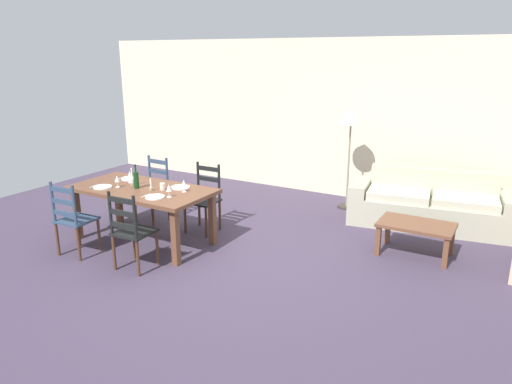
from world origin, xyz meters
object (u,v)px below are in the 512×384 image
dining_chair_near_left (73,219)px  dining_chair_far_right (204,198)px  standing_lamp (351,122)px  wine_glass_near_left (117,179)px  coffee_cup_primary (163,187)px  wine_bottle (136,180)px  coffee_table (416,228)px  dining_chair_near_right (131,231)px  dining_chair_far_left (154,189)px  wine_glass_near_right (169,189)px  dining_table (142,194)px  couch (430,206)px  wine_glass_far_right (184,184)px  wine_glass_far_left (130,175)px

dining_chair_near_left → dining_chair_far_right: (0.89, 1.52, 0.00)m
dining_chair_far_right → standing_lamp: (1.41, 2.00, 0.93)m
wine_glass_near_left → coffee_cup_primary: 0.63m
wine_bottle → standing_lamp: standing_lamp is taller
dining_chair_far_right → coffee_table: (2.80, 0.60, -0.12)m
dining_chair_near_right → dining_chair_far_left: 1.74m
standing_lamp → wine_glass_near_right: bearing=-113.8°
dining_table → coffee_table: size_ratio=2.11×
dining_table → wine_glass_near_left: 0.38m
dining_chair_near_left → coffee_cup_primary: bearing=48.1°
couch → dining_chair_near_right: bearing=-129.7°
dining_table → coffee_cup_primary: bearing=11.3°
dining_chair_near_left → wine_glass_far_right: 1.43m
dining_table → wine_glass_far_right: size_ratio=11.80×
wine_bottle → coffee_cup_primary: (0.35, 0.11, -0.07)m
wine_bottle → dining_chair_far_left: bearing=118.8°
dining_chair_far_right → wine_glass_near_right: 0.99m
dining_table → dining_chair_near_right: 0.89m
wine_glass_far_left → couch: (3.52, 2.45, -0.57)m
wine_glass_near_left → dining_chair_near_left: bearing=-103.2°
dining_chair_far_left → coffee_table: bearing=9.3°
dining_chair_near_right → couch: (2.72, 3.28, -0.19)m
dining_chair_near_right → couch: bearing=50.3°
coffee_cup_primary → wine_glass_far_left: bearing=174.7°
wine_glass_near_left → standing_lamp: 3.65m
dining_chair_far_left → dining_chair_far_right: 0.93m
wine_glass_near_right → dining_chair_near_right: bearing=-100.4°
wine_glass_near_left → standing_lamp: (2.16, 2.89, 0.55)m
wine_glass_far_left → wine_glass_far_right: 0.92m
dining_chair_far_right → wine_glass_far_right: bearing=-76.6°
dining_chair_near_right → coffee_cup_primary: bearing=102.9°
dining_chair_far_left → wine_glass_far_right: bearing=-29.7°
dining_chair_near_right → couch: 4.27m
dining_chair_near_left → wine_glass_far_right: (1.04, 0.90, 0.38)m
dining_chair_near_right → wine_glass_far_right: 0.94m
dining_chair_near_left → coffee_cup_primary: dining_chair_near_left is taller
dining_chair_far_right → standing_lamp: standing_lamp is taller
dining_table → coffee_table: (3.25, 1.35, -0.31)m
wine_glass_near_left → wine_glass_far_right: size_ratio=1.00×
wine_glass_far_left → standing_lamp: 3.46m
wine_glass_near_right → coffee_table: (2.67, 1.50, -0.51)m
dining_chair_near_right → coffee_cup_primary: dining_chair_near_right is taller
coffee_table → dining_table: bearing=-157.5°
wine_glass_far_right → standing_lamp: standing_lamp is taller
dining_chair_near_left → dining_chair_far_right: 1.76m
wine_glass_far_left → wine_glass_far_right: (0.92, 0.01, 0.00)m
dining_chair_near_left → dining_chair_far_right: same height
dining_chair_near_right → wine_glass_far_right: (0.12, 0.85, 0.38)m
wine_glass_far_left → wine_glass_far_right: bearing=0.5°
dining_table → wine_glass_near_left: (-0.29, -0.14, 0.20)m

